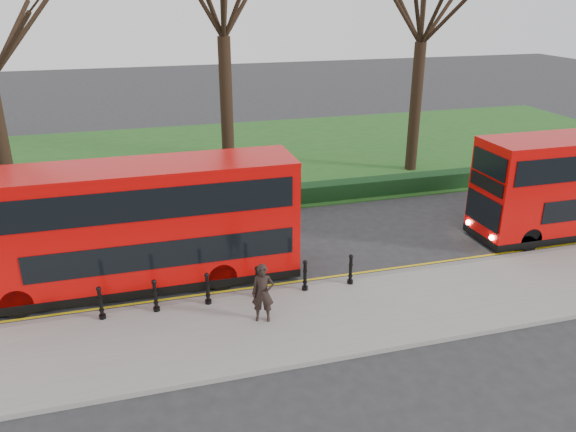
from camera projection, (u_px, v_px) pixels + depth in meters
name	position (u px, v px, depth m)	size (l,w,h in m)	color
ground	(225.00, 284.00, 18.74)	(120.00, 120.00, 0.00)	#28282B
pavement	(242.00, 331.00, 16.04)	(60.00, 4.00, 0.15)	gray
kerb	(230.00, 297.00, 17.82)	(60.00, 0.25, 0.16)	slate
grass_verge	(180.00, 161.00, 32.12)	(60.00, 18.00, 0.06)	#1D531B
hedge	(198.00, 204.00, 24.66)	(60.00, 0.90, 0.80)	black
yellow_line_outer	(228.00, 294.00, 18.12)	(60.00, 0.10, 0.01)	yellow
yellow_line_inner	(227.00, 291.00, 18.30)	(60.00, 0.10, 0.01)	yellow
bollard_row	(233.00, 286.00, 17.31)	(7.95, 0.15, 1.00)	black
bus_lead	(137.00, 227.00, 17.96)	(10.33, 2.37, 4.11)	#C40705
pedestrian	(263.00, 293.00, 16.10)	(0.65, 0.43, 1.78)	black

